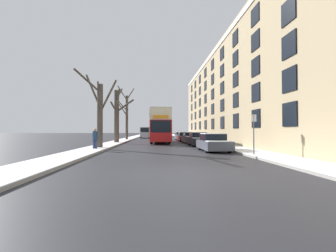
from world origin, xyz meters
TOP-DOWN VIEW (x-y plane):
  - ground_plane at (0.00, 0.00)m, footprint 320.00×320.00m
  - sidewalk_left at (-5.89, 53.00)m, footprint 2.24×130.00m
  - sidewalk_right at (5.89, 53.00)m, footprint 2.24×130.00m
  - terrace_facade_right at (11.50, 22.14)m, footprint 9.10×44.72m
  - bare_tree_left_0 at (-5.69, 11.76)m, footprint 3.15×3.34m
  - bare_tree_left_1 at (-5.65, 20.54)m, footprint 2.89×3.01m
  - bare_tree_left_2 at (-5.72, 30.31)m, footprint 3.09×2.42m
  - double_decker_bus at (-0.22, 22.41)m, footprint 2.54×11.03m
  - parked_car_0 at (3.67, 9.32)m, footprint 1.89×4.35m
  - parked_car_1 at (3.67, 15.40)m, footprint 1.74×3.91m
  - parked_car_2 at (3.67, 20.77)m, footprint 1.81×4.45m
  - parked_car_3 at (3.67, 26.36)m, footprint 1.90×4.34m
  - parked_car_4 at (3.67, 31.55)m, footprint 1.81×4.06m
  - oncoming_van at (-3.01, 41.06)m, footprint 1.95×5.26m
  - pedestrian_left_sidewalk at (-5.67, 10.33)m, footprint 0.39×0.39m
  - street_sign_post at (5.07, 5.18)m, footprint 0.32×0.07m

SIDE VIEW (x-z plane):
  - ground_plane at x=0.00m, z-range 0.00..0.00m
  - sidewalk_left at x=-5.89m, z-range 0.00..0.16m
  - sidewalk_right at x=5.89m, z-range 0.00..0.16m
  - parked_car_0 at x=3.67m, z-range -0.05..1.34m
  - parked_car_3 at x=3.67m, z-range -0.05..1.34m
  - parked_car_4 at x=3.67m, z-range -0.05..1.37m
  - parked_car_2 at x=3.67m, z-range -0.05..1.38m
  - parked_car_1 at x=3.67m, z-range -0.06..1.39m
  - pedestrian_left_sidewalk at x=-5.67m, z-range 0.09..1.86m
  - oncoming_van at x=-3.01m, z-range 0.09..2.44m
  - street_sign_post at x=5.07m, z-range 0.19..2.78m
  - double_decker_bus at x=-0.22m, z-range 0.28..4.56m
  - bare_tree_left_0 at x=-5.69m, z-range -0.02..6.61m
  - bare_tree_left_1 at x=-5.65m, z-range 0.01..7.24m
  - bare_tree_left_2 at x=-5.72m, z-range -0.36..8.79m
  - terrace_facade_right at x=11.50m, z-range 0.00..12.68m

